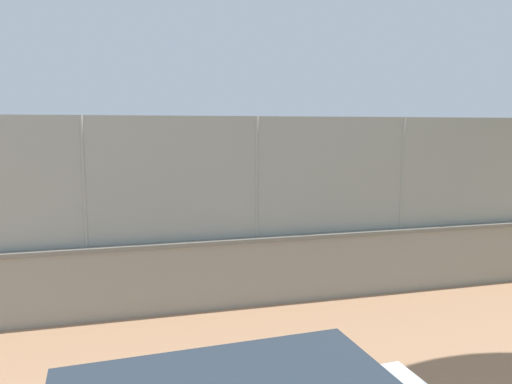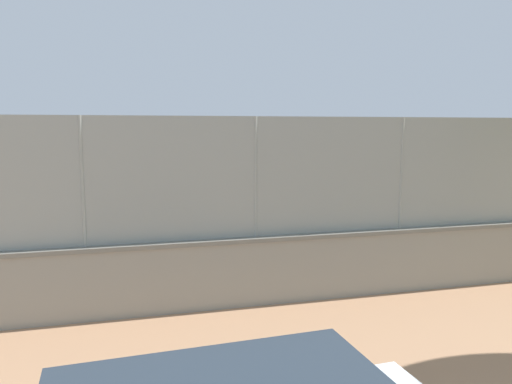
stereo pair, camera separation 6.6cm
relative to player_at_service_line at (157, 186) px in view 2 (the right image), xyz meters
The scene contains 6 objects.
ground_plane 4.79m from the player_at_service_line, 163.41° to the left, with size 260.00×260.00×0.00m, color tan.
perimeter_wall 12.03m from the player_at_service_line, 112.05° to the left, with size 30.93×1.34×1.30m.
fence_panel_on_wall 12.11m from the player_at_service_line, 112.05° to the left, with size 30.37×0.95×2.24m.
player_at_service_line is the anchor object (origin of this frame).
player_foreground_swinging 5.49m from the player_at_service_line, 134.98° to the left, with size 0.72×1.06×1.62m.
sports_ball 1.59m from the player_at_service_line, 125.75° to the left, with size 0.12×0.12×0.12m, color #3399D8.
Camera 2 is at (5.04, 18.62, 3.32)m, focal length 34.14 mm.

